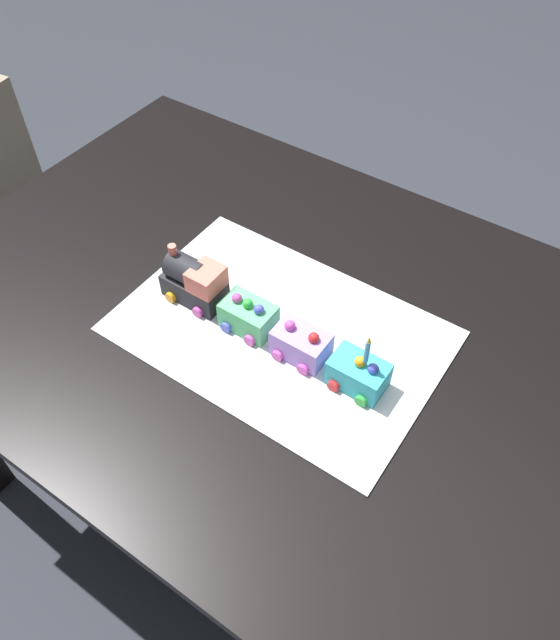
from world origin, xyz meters
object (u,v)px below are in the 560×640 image
at_px(cake_car_caboose_lavender, 301,343).
at_px(cake_locomotive, 194,281).
at_px(cake_car_gondola_turquoise, 358,374).
at_px(dining_table, 263,342).
at_px(cake_car_hopper_mint_green, 248,315).
at_px(birthday_candle, 367,350).

bearing_deg(cake_car_caboose_lavender, cake_locomotive, 180.00).
xyz_separation_m(cake_locomotive, cake_car_gondola_turquoise, (0.37, -0.00, -0.02)).
height_order(dining_table, cake_car_hopper_mint_green, cake_car_hopper_mint_green).
height_order(cake_car_caboose_lavender, cake_car_gondola_turquoise, same).
xyz_separation_m(cake_car_hopper_mint_green, cake_car_caboose_lavender, (0.12, 0.00, -0.00)).
distance_m(cake_locomotive, cake_car_gondola_turquoise, 0.37).
bearing_deg(cake_car_gondola_turquoise, dining_table, 167.59).
distance_m(dining_table, cake_locomotive, 0.21).
bearing_deg(cake_car_gondola_turquoise, cake_locomotive, 180.00).
height_order(cake_car_hopper_mint_green, cake_car_caboose_lavender, same).
bearing_deg(cake_car_caboose_lavender, cake_car_gondola_turquoise, 0.00).
distance_m(cake_car_caboose_lavender, birthday_candle, 0.15).
relative_size(cake_locomotive, cake_car_gondola_turquoise, 1.40).
distance_m(cake_car_gondola_turquoise, birthday_candle, 0.07).
relative_size(cake_car_caboose_lavender, cake_car_gondola_turquoise, 1.00).
xyz_separation_m(cake_car_caboose_lavender, cake_car_gondola_turquoise, (0.12, 0.00, 0.00)).
bearing_deg(birthday_candle, dining_table, 168.00).
bearing_deg(cake_car_hopper_mint_green, dining_table, 98.07).
distance_m(dining_table, cake_car_gondola_turquoise, 0.29).
xyz_separation_m(dining_table, cake_car_gondola_turquoise, (0.24, -0.05, 0.14)).
xyz_separation_m(cake_locomotive, cake_car_caboose_lavender, (0.25, -0.00, -0.02)).
relative_size(dining_table, cake_locomotive, 10.00).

